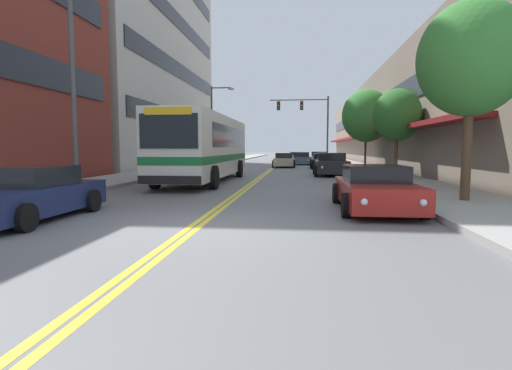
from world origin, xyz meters
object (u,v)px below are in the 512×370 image
object	(u,v)px
car_red_parked_right_foreground	(375,189)
car_champagne_parked_right_far	(319,158)
street_lamp_left_near	(82,60)
car_black_parked_right_mid	(323,161)
traffic_signal_mast	(309,116)
fire_hydrant	(397,177)
car_white_parked_left_near	(223,161)
street_tree_right_mid	(397,115)
car_charcoal_parked_right_end	(331,165)
street_tree_right_near	(471,59)
city_bus	(206,145)
car_silver_moving_second	(296,156)
car_navy_parked_left_mid	(25,195)
street_tree_right_far	(366,116)
street_lamp_left_far	(215,119)
car_beige_moving_lead	(284,161)
car_slate_blue_moving_third	(301,159)

from	to	relation	value
car_red_parked_right_foreground	car_champagne_parked_right_far	xyz separation A→B (m)	(-0.03, 31.75, 0.05)
street_lamp_left_near	car_black_parked_right_mid	bearing A→B (deg)	66.53
car_red_parked_right_foreground	traffic_signal_mast	bearing A→B (deg)	92.13
car_black_parked_right_mid	fire_hydrant	world-z (taller)	car_black_parked_right_mid
car_red_parked_right_foreground	car_white_parked_left_near	bearing A→B (deg)	110.91
car_champagne_parked_right_far	street_lamp_left_near	world-z (taller)	street_lamp_left_near
car_champagne_parked_right_far	street_tree_right_mid	bearing A→B (deg)	-80.19
car_charcoal_parked_right_end	street_lamp_left_near	distance (m)	16.06
car_charcoal_parked_right_end	street_tree_right_near	xyz separation A→B (m)	(2.96, -12.91, 3.64)
city_bus	street_lamp_left_near	bearing A→B (deg)	-107.72
car_white_parked_left_near	fire_hydrant	bearing A→B (deg)	-60.87
car_silver_moving_second	street_lamp_left_near	xyz separation A→B (m)	(-6.75, -42.52, 4.06)
traffic_signal_mast	car_white_parked_left_near	bearing A→B (deg)	-129.87
car_silver_moving_second	street_tree_right_mid	distance (m)	32.62
traffic_signal_mast	street_lamp_left_near	distance (m)	31.14
car_charcoal_parked_right_end	car_navy_parked_left_mid	bearing A→B (deg)	-117.29
city_bus	car_champagne_parked_right_far	distance (m)	23.74
car_silver_moving_second	traffic_signal_mast	size ratio (longest dim) A/B	0.61
car_navy_parked_left_mid	street_tree_right_far	xyz separation A→B (m)	(11.78, 23.77, 3.68)
traffic_signal_mast	street_tree_right_mid	distance (m)	20.05
car_black_parked_right_mid	street_tree_right_mid	world-z (taller)	street_tree_right_mid
car_black_parked_right_mid	street_lamp_left_far	size ratio (longest dim) A/B	0.69
car_beige_moving_lead	city_bus	bearing A→B (deg)	-102.39
city_bus	car_red_parked_right_foreground	distance (m)	11.46
car_black_parked_right_mid	car_silver_moving_second	distance (m)	21.49
fire_hydrant	car_champagne_parked_right_far	bearing A→B (deg)	93.35
car_black_parked_right_mid	street_tree_right_far	bearing A→B (deg)	-23.36
car_red_parked_right_foreground	city_bus	bearing A→B (deg)	127.32
car_slate_blue_moving_third	street_lamp_left_far	distance (m)	11.54
car_navy_parked_left_mid	car_charcoal_parked_right_end	bearing A→B (deg)	62.71
car_beige_moving_lead	car_white_parked_left_near	bearing A→B (deg)	-158.53
street_lamp_left_far	street_tree_right_mid	xyz separation A→B (m)	(12.73, -10.77, -0.63)
car_navy_parked_left_mid	street_tree_right_far	size ratio (longest dim) A/B	0.72
street_lamp_left_far	street_tree_right_mid	bearing A→B (deg)	-40.23
car_red_parked_right_foreground	car_champagne_parked_right_far	world-z (taller)	car_champagne_parked_right_far
street_lamp_left_near	fire_hydrant	xyz separation A→B (m)	(10.88, 2.72, -4.01)
city_bus	street_tree_right_near	size ratio (longest dim) A/B	2.03
street_lamp_left_far	street_tree_right_mid	size ratio (longest dim) A/B	1.43
car_champagne_parked_right_far	traffic_signal_mast	bearing A→B (deg)	-174.00
car_black_parked_right_mid	car_champagne_parked_right_far	distance (m)	9.01
car_champagne_parked_right_far	street_tree_right_near	bearing A→B (deg)	-84.61
car_charcoal_parked_right_end	car_champagne_parked_right_far	bearing A→B (deg)	89.73
car_beige_moving_lead	street_lamp_left_near	bearing A→B (deg)	-104.15
traffic_signal_mast	street_tree_right_mid	world-z (taller)	traffic_signal_mast
street_tree_right_mid	street_tree_right_far	size ratio (longest dim) A/B	0.79
fire_hydrant	car_white_parked_left_near	bearing A→B (deg)	119.13
car_white_parked_left_near	car_silver_moving_second	xyz separation A→B (m)	(6.10, 21.42, -0.01)
car_beige_moving_lead	car_silver_moving_second	world-z (taller)	car_beige_moving_lead
fire_hydrant	car_charcoal_parked_right_end	bearing A→B (deg)	99.76
street_lamp_left_far	car_white_parked_left_near	bearing A→B (deg)	-19.66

